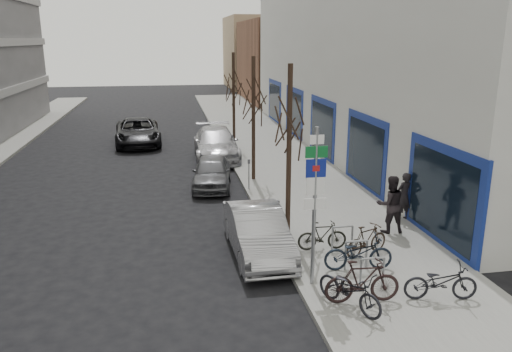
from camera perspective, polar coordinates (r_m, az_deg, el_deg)
name	(u,v)px	position (r m, az deg, el deg)	size (l,w,h in m)	color
ground	(219,296)	(12.82, -4.27, -13.54)	(120.00, 120.00, 0.00)	black
sidewalk_east	(295,178)	(22.73, 4.44, -0.28)	(5.00, 70.00, 0.15)	slate
commercial_building	(478,60)	(32.64, 24.07, 12.00)	(20.00, 32.00, 10.00)	#B7B7B2
brick_building_far	(303,61)	(53.12, 5.43, 12.95)	(12.00, 14.00, 8.00)	brown
tan_building_far	(277,52)	(67.78, 2.42, 13.94)	(13.00, 12.00, 9.00)	#937A5B
highway_sign_pole	(315,197)	(12.27, 6.74, -2.45)	(0.55, 0.10, 4.20)	gray
bike_rack	(356,251)	(13.89, 11.38, -8.42)	(0.66, 2.26, 0.83)	gray
tree_near	(290,110)	(15.27, 3.87, 7.48)	(1.80, 1.80, 5.50)	black
tree_mid	(253,90)	(21.59, -0.30, 9.83)	(1.80, 1.80, 5.50)	black
tree_far	(233,78)	(28.00, -2.60, 11.09)	(1.80, 1.80, 5.50)	black
meter_front	(278,216)	(15.46, 2.48, -4.58)	(0.10, 0.08, 1.27)	gray
meter_mid	(249,171)	(20.62, -0.81, 0.56)	(0.10, 0.08, 1.27)	gray
meter_back	(232,144)	(25.92, -2.77, 3.62)	(0.10, 0.08, 1.27)	gray
bike_near_left	(350,286)	(11.93, 10.69, -12.30)	(0.55, 1.82, 1.11)	black
bike_near_right	(362,281)	(12.23, 12.06, -11.66)	(0.54, 1.83, 1.11)	black
bike_mid_curb	(358,250)	(13.81, 11.63, -8.29)	(0.56, 1.87, 1.14)	black
bike_mid_inner	(322,235)	(14.93, 7.58, -6.74)	(0.44, 1.49, 0.90)	black
bike_far_curb	(441,279)	(12.88, 20.39, -10.96)	(0.53, 1.75, 1.07)	black
bike_far_inner	(367,240)	(14.79, 12.55, -7.13)	(0.46, 1.56, 0.95)	black
parked_car_front	(258,232)	(14.77, 0.18, -6.40)	(1.50, 4.31, 1.42)	#9E9EA3
parked_car_mid	(212,172)	(21.53, -5.07, 0.45)	(1.58, 3.91, 1.33)	#515156
parked_car_back	(216,144)	(26.66, -4.60, 3.69)	(2.27, 5.59, 1.62)	#ACABB0
lane_car	(138,132)	(31.09, -13.37, 4.94)	(2.59, 5.61, 1.56)	black
pedestrian_near	(404,196)	(17.84, 16.54, -2.24)	(0.61, 0.40, 1.67)	black
pedestrian_far	(390,204)	(16.55, 15.09, -3.08)	(0.70, 0.48, 1.90)	black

